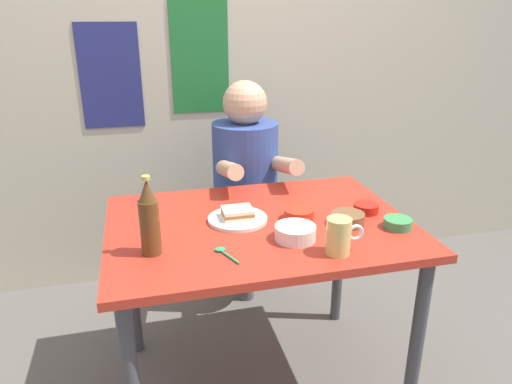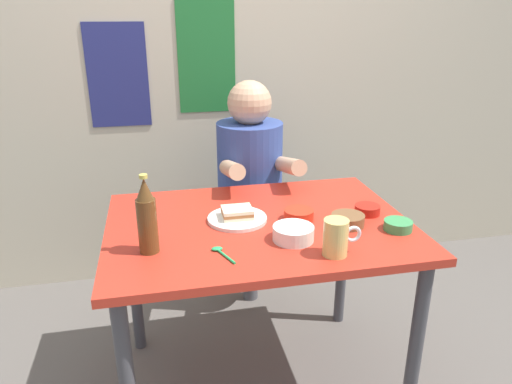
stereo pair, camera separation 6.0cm
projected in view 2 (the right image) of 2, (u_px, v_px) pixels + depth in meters
ground_plane at (258, 381)px, 2.01m from camera, size 6.00×6.00×0.00m
wall_back at (216, 45)px, 2.50m from camera, size 4.40×0.09×2.60m
dining_table at (259, 245)px, 1.78m from camera, size 1.10×0.80×0.74m
stool at (250, 240)px, 2.48m from camera, size 0.34×0.34×0.45m
person_seated at (250, 164)px, 2.32m from camera, size 0.33×0.56×0.72m
plate_orange at (237, 219)px, 1.75m from camera, size 0.22×0.22×0.01m
sandwich at (237, 213)px, 1.75m from camera, size 0.11×0.09×0.04m
beer_mug at (336, 237)px, 1.49m from camera, size 0.13×0.08×0.12m
beer_bottle at (147, 218)px, 1.49m from camera, size 0.06×0.06×0.26m
sauce_bowl_chili at (299, 214)px, 1.75m from camera, size 0.11×0.11×0.04m
dip_bowl_green at (398, 225)px, 1.67m from camera, size 0.10×0.10×0.03m
rice_bowl_white at (293, 233)px, 1.60m from camera, size 0.14×0.14×0.05m
condiment_bowl_brown at (348, 220)px, 1.71m from camera, size 0.12×0.12×0.04m
sambal_bowl_red at (367, 209)px, 1.81m from camera, size 0.10×0.10×0.03m
spoon at (220, 252)px, 1.52m from camera, size 0.06×0.12×0.01m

